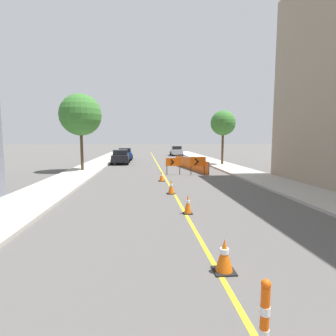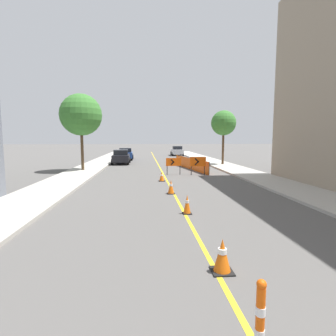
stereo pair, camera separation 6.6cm
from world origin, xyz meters
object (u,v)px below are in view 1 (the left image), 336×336
at_px(traffic_cone_fifth, 171,187).
at_px(parked_car_curb_mid, 125,154).
at_px(traffic_cone_farthest, 162,177).
at_px(delineator_post_front, 264,333).
at_px(street_tree_right_near, 223,123).
at_px(traffic_cone_fourth, 188,204).
at_px(traffic_cone_third, 224,256).
at_px(arrow_barricade_secondary, 198,162).
at_px(parked_car_curb_far, 176,151).
at_px(street_tree_left_near, 81,115).
at_px(arrow_barricade_primary, 173,163).
at_px(parked_car_curb_near, 121,157).

relative_size(traffic_cone_fifth, parked_car_curb_mid, 0.17).
bearing_deg(traffic_cone_farthest, delineator_post_front, -89.20).
bearing_deg(street_tree_right_near, traffic_cone_fourth, -110.88).
xyz_separation_m(traffic_cone_third, arrow_barricade_secondary, (2.53, 14.81, 0.64)).
relative_size(delineator_post_front, parked_car_curb_far, 0.27).
xyz_separation_m(traffic_cone_farthest, parked_car_curb_far, (4.39, 26.92, 0.49)).
bearing_deg(traffic_cone_farthest, parked_car_curb_mid, 101.29).
bearing_deg(street_tree_left_near, arrow_barricade_primary, -20.63).
xyz_separation_m(traffic_cone_fourth, parked_car_curb_far, (3.95, 34.63, 0.44)).
bearing_deg(arrow_barricade_secondary, traffic_cone_fourth, -101.19).
bearing_deg(traffic_cone_fifth, delineator_post_front, -89.99).
bearing_deg(traffic_cone_fourth, arrow_barricade_secondary, 76.23).
bearing_deg(traffic_cone_third, street_tree_right_near, 73.07).
height_order(traffic_cone_third, traffic_cone_fifth, traffic_cone_fifth).
distance_m(arrow_barricade_secondary, parked_car_curb_near, 11.92).
bearing_deg(street_tree_left_near, parked_car_curb_near, 67.78).
xyz_separation_m(traffic_cone_fourth, arrow_barricade_primary, (0.69, 10.75, 0.59)).
distance_m(traffic_cone_third, parked_car_curb_far, 39.18).
bearing_deg(arrow_barricade_primary, traffic_cone_farthest, -114.46).
relative_size(arrow_barricade_primary, street_tree_right_near, 0.23).
distance_m(arrow_barricade_primary, parked_car_curb_far, 24.10).
height_order(traffic_cone_third, parked_car_curb_mid, parked_car_curb_mid).
relative_size(delineator_post_front, street_tree_left_near, 0.18).
height_order(arrow_barricade_primary, parked_car_curb_near, parked_car_curb_near).
height_order(traffic_cone_farthest, parked_car_curb_near, parked_car_curb_near).
bearing_deg(arrow_barricade_secondary, arrow_barricade_primary, 173.42).
distance_m(parked_car_curb_near, parked_car_curb_far, 16.50).
relative_size(traffic_cone_third, traffic_cone_fifth, 0.99).
bearing_deg(arrow_barricade_secondary, traffic_cone_farthest, -134.99).
height_order(traffic_cone_third, traffic_cone_fourth, traffic_cone_fourth).
bearing_deg(parked_car_curb_far, parked_car_curb_near, -117.91).
height_order(traffic_cone_third, arrow_barricade_secondary, arrow_barricade_secondary).
bearing_deg(delineator_post_front, street_tree_right_near, 74.05).
relative_size(traffic_cone_third, traffic_cone_farthest, 1.14).
relative_size(delineator_post_front, parked_car_curb_mid, 0.27).
relative_size(traffic_cone_farthest, arrow_barricade_primary, 0.48).
height_order(delineator_post_front, parked_car_curb_far, parked_car_curb_far).
distance_m(traffic_cone_fourth, traffic_cone_fifth, 3.63).
bearing_deg(parked_car_curb_near, arrow_barricade_primary, -64.80).
height_order(traffic_cone_fifth, parked_car_curb_far, parked_car_curb_far).
xyz_separation_m(arrow_barricade_secondary, street_tree_left_near, (-9.47, 3.16, 3.83)).
bearing_deg(arrow_barricade_primary, traffic_cone_fifth, -101.54).
xyz_separation_m(traffic_cone_fourth, arrow_barricade_secondary, (2.56, 10.45, 0.63)).
distance_m(traffic_cone_farthest, street_tree_left_near, 9.85).
bearing_deg(parked_car_curb_far, traffic_cone_fifth, -96.05).
bearing_deg(traffic_cone_farthest, traffic_cone_fifth, -87.19).
bearing_deg(arrow_barricade_secondary, parked_car_curb_far, 89.29).
distance_m(traffic_cone_fourth, parked_car_curb_far, 34.86).
relative_size(traffic_cone_third, arrow_barricade_secondary, 0.51).
relative_size(arrow_barricade_secondary, parked_car_curb_far, 0.33).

